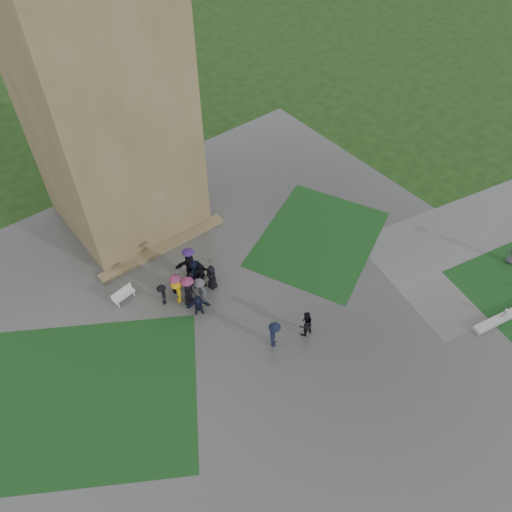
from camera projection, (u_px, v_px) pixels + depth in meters
ground at (267, 360)px, 26.81m from camera, size 120.00×120.00×0.00m
plaza at (244, 335)px, 27.87m from camera, size 34.00×34.00×0.02m
lawn_inset_left at (88, 397)px, 25.34m from camera, size 14.10×13.46×0.01m
lawn_inset_right at (318, 239)px, 33.04m from camera, size 11.12×10.15×0.01m
tower at (102, 95)px, 28.20m from camera, size 8.00×8.00×18.00m
tower_plinth at (164, 247)px, 32.36m from camera, size 9.00×0.80×0.22m
bench at (123, 295)px, 29.29m from camera, size 1.46×0.66×0.82m
visitor_cluster at (192, 280)px, 29.29m from camera, size 3.78×3.96×2.41m
pedestrian_mid at (274, 334)px, 26.82m from camera, size 1.28×1.24×1.82m
pedestrian_near at (305, 324)px, 27.31m from camera, size 0.89×0.53×1.80m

